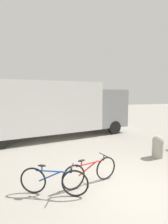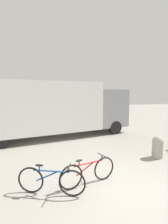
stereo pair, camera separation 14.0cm
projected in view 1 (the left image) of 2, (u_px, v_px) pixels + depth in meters
name	position (u px, v px, depth m)	size (l,w,h in m)	color
ground_plane	(129.00, 190.00, 4.62)	(60.00, 60.00, 0.00)	gray
delivery_truck	(52.00, 107.00, 9.91)	(9.44, 3.90, 3.18)	white
bicycle_near	(53.00, 181.00, 4.36)	(1.64, 0.77, 0.78)	black
bicycle_middle	(91.00, 172.00, 4.87)	(1.72, 0.58, 0.78)	black
bollard_near_bench	(158.00, 146.00, 6.93)	(0.44, 0.44, 0.88)	#9E998C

